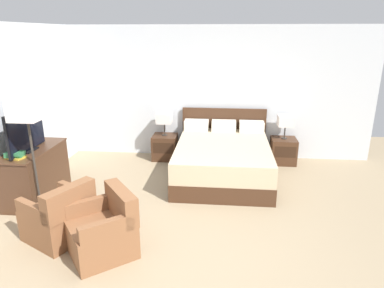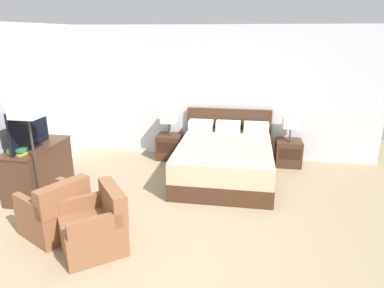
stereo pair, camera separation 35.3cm
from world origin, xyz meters
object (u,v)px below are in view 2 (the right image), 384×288
(book_blue_cover, at_px, (17,152))
(floor_lamp, at_px, (28,116))
(bed, at_px, (225,159))
(armchair_by_window, at_px, (56,213))
(table_lamp_left, at_px, (169,118))
(nightstand_left, at_px, (170,146))
(table_lamp_right, at_px, (291,123))
(book_small_top, at_px, (17,149))
(dresser, at_px, (39,169))
(tv, at_px, (29,128))
(book_red_cover, at_px, (18,153))
(nightstand_right, at_px, (288,153))
(armchair_companion, at_px, (96,227))

(book_blue_cover, bearing_deg, floor_lamp, -17.56)
(bed, bearing_deg, armchair_by_window, -132.55)
(table_lamp_left, height_order, floor_lamp, floor_lamp)
(nightstand_left, bearing_deg, armchair_by_window, -105.32)
(table_lamp_right, relative_size, floor_lamp, 0.28)
(book_small_top, bearing_deg, armchair_by_window, -35.70)
(dresser, height_order, tv, tv)
(bed, xyz_separation_m, table_lamp_left, (-1.18, 0.78, 0.52))
(dresser, bearing_deg, floor_lamp, -57.64)
(bed, bearing_deg, table_lamp_left, 146.66)
(book_red_cover, relative_size, floor_lamp, 0.15)
(book_small_top, height_order, floor_lamp, floor_lamp)
(bed, relative_size, table_lamp_left, 4.66)
(nightstand_right, relative_size, floor_lamp, 0.30)
(bed, xyz_separation_m, nightstand_left, (-1.18, 0.78, -0.08))
(nightstand_right, xyz_separation_m, book_red_cover, (-4.07, -2.30, 0.56))
(nightstand_right, relative_size, dresser, 0.41)
(table_lamp_right, bearing_deg, bed, -146.66)
(dresser, bearing_deg, book_blue_cover, -92.30)
(tv, xyz_separation_m, armchair_companion, (1.53, -1.20, -0.82))
(nightstand_left, xyz_separation_m, table_lamp_right, (2.37, 0.00, 0.60))
(book_red_cover, distance_m, book_blue_cover, 0.03)
(book_small_top, bearing_deg, nightstand_left, 53.42)
(nightstand_left, xyz_separation_m, nightstand_right, (2.37, 0.00, 0.00))
(nightstand_left, xyz_separation_m, armchair_by_window, (-0.81, -2.95, 0.04))
(nightstand_left, distance_m, armchair_companion, 3.19)
(nightstand_left, height_order, armchair_by_window, armchair_by_window)
(table_lamp_left, bearing_deg, armchair_companion, -92.85)
(nightstand_right, height_order, book_blue_cover, book_blue_cover)
(nightstand_left, relative_size, tv, 0.55)
(nightstand_right, bearing_deg, table_lamp_right, 90.00)
(tv, relative_size, book_red_cover, 3.62)
(tv, xyz_separation_m, book_red_cover, (-0.01, -0.31, -0.29))
(nightstand_right, distance_m, table_lamp_left, 2.44)
(book_red_cover, bearing_deg, armchair_by_window, -35.71)
(bed, distance_m, book_blue_cover, 3.31)
(table_lamp_right, distance_m, armchair_by_window, 4.37)
(bed, relative_size, dresser, 1.76)
(nightstand_right, height_order, table_lamp_left, table_lamp_left)
(armchair_by_window, bearing_deg, nightstand_left, 74.68)
(nightstand_right, distance_m, book_small_top, 4.72)
(nightstand_right, height_order, book_small_top, book_small_top)
(armchair_companion, xyz_separation_m, floor_lamp, (-1.22, 0.78, 1.12))
(table_lamp_right, height_order, book_blue_cover, table_lamp_right)
(book_red_cover, height_order, floor_lamp, floor_lamp)
(book_small_top, relative_size, floor_lamp, 0.14)
(table_lamp_left, relative_size, tv, 0.51)
(armchair_by_window, bearing_deg, dresser, 130.39)
(book_red_cover, bearing_deg, tv, 87.58)
(nightstand_left, distance_m, table_lamp_right, 2.44)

